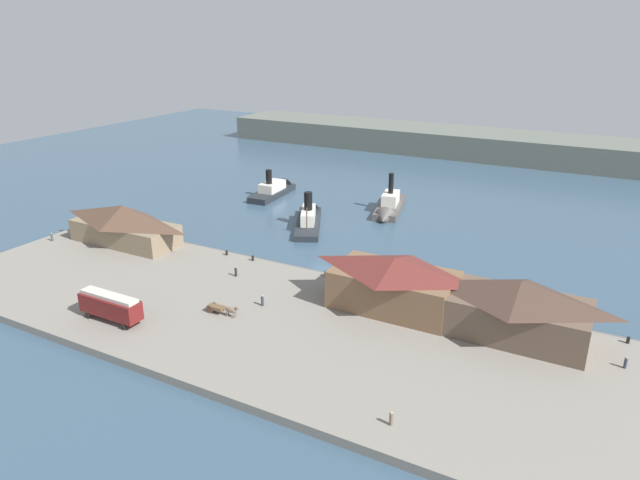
{
  "coord_description": "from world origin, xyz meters",
  "views": [
    {
      "loc": [
        44.17,
        -82.61,
        40.54
      ],
      "look_at": [
        -4.69,
        8.02,
        2.0
      ],
      "focal_mm": 31.87,
      "sensor_mm": 36.0,
      "label": 1
    }
  ],
  "objects_px": {
    "horse_cart": "(222,309)",
    "ferry_approaching_east": "(309,217)",
    "ferry_outer_harbor": "(389,208)",
    "ferry_departing_north": "(276,189)",
    "ferry_shed_customs_shed": "(125,224)",
    "pedestrian_walking_west": "(262,301)",
    "mooring_post_west": "(227,253)",
    "pedestrian_standing_center": "(52,237)",
    "mooring_post_east": "(253,258)",
    "mooring_post_center_east": "(326,274)",
    "ferry_shed_central_terminal": "(518,308)",
    "ferry_shed_east_terminal": "(394,283)",
    "pedestrian_walking_east": "(391,419)",
    "mooring_post_center_west": "(628,340)",
    "street_tram": "(110,305)",
    "pedestrian_by_tram": "(236,272)",
    "pedestrian_near_west_shed": "(626,363)"
  },
  "relations": [
    {
      "from": "horse_cart",
      "to": "ferry_approaching_east",
      "type": "height_order",
      "value": "ferry_approaching_east"
    },
    {
      "from": "ferry_outer_harbor",
      "to": "ferry_departing_north",
      "type": "bearing_deg",
      "value": 177.97
    },
    {
      "from": "ferry_departing_north",
      "to": "ferry_approaching_east",
      "type": "bearing_deg",
      "value": -39.96
    },
    {
      "from": "ferry_shed_customs_shed",
      "to": "pedestrian_walking_west",
      "type": "height_order",
      "value": "ferry_shed_customs_shed"
    },
    {
      "from": "pedestrian_walking_west",
      "to": "mooring_post_west",
      "type": "relative_size",
      "value": 1.95
    },
    {
      "from": "pedestrian_standing_center",
      "to": "mooring_post_east",
      "type": "relative_size",
      "value": 1.89
    },
    {
      "from": "mooring_post_west",
      "to": "mooring_post_center_east",
      "type": "bearing_deg",
      "value": 0.88
    },
    {
      "from": "ferry_shed_customs_shed",
      "to": "ferry_shed_central_terminal",
      "type": "distance_m",
      "value": 73.58
    },
    {
      "from": "ferry_shed_east_terminal",
      "to": "pedestrian_standing_center",
      "type": "bearing_deg",
      "value": -175.65
    },
    {
      "from": "ferry_shed_east_terminal",
      "to": "ferry_shed_central_terminal",
      "type": "height_order",
      "value": "ferry_shed_central_terminal"
    },
    {
      "from": "ferry_approaching_east",
      "to": "ferry_shed_central_terminal",
      "type": "bearing_deg",
      "value": -32.31
    },
    {
      "from": "pedestrian_walking_east",
      "to": "mooring_post_center_west",
      "type": "distance_m",
      "value": 37.39
    },
    {
      "from": "pedestrian_walking_east",
      "to": "ferry_approaching_east",
      "type": "xyz_separation_m",
      "value": [
        -42.16,
        57.21,
        -0.65
      ]
    },
    {
      "from": "pedestrian_walking_west",
      "to": "mooring_post_east",
      "type": "bearing_deg",
      "value": 129.32
    },
    {
      "from": "ferry_shed_customs_shed",
      "to": "ferry_shed_east_terminal",
      "type": "height_order",
      "value": "ferry_shed_east_terminal"
    },
    {
      "from": "ferry_shed_customs_shed",
      "to": "street_tram",
      "type": "xyz_separation_m",
      "value": [
        21.92,
        -23.89,
        -1.44
      ]
    },
    {
      "from": "ferry_shed_customs_shed",
      "to": "street_tram",
      "type": "height_order",
      "value": "ferry_shed_customs_shed"
    },
    {
      "from": "street_tram",
      "to": "pedestrian_walking_west",
      "type": "height_order",
      "value": "street_tram"
    },
    {
      "from": "pedestrian_walking_east",
      "to": "ferry_outer_harbor",
      "type": "xyz_separation_m",
      "value": [
        -29.01,
        71.71,
        -0.58
      ]
    },
    {
      "from": "pedestrian_by_tram",
      "to": "pedestrian_walking_east",
      "type": "bearing_deg",
      "value": -32.19
    },
    {
      "from": "pedestrian_walking_east",
      "to": "pedestrian_standing_center",
      "type": "bearing_deg",
      "value": 165.77
    },
    {
      "from": "street_tram",
      "to": "horse_cart",
      "type": "xyz_separation_m",
      "value": [
        12.85,
        8.97,
        -1.48
      ]
    },
    {
      "from": "ferry_approaching_east",
      "to": "ferry_outer_harbor",
      "type": "distance_m",
      "value": 19.58
    },
    {
      "from": "ferry_shed_east_terminal",
      "to": "pedestrian_walking_east",
      "type": "bearing_deg",
      "value": -68.97
    },
    {
      "from": "horse_cart",
      "to": "ferry_outer_harbor",
      "type": "relative_size",
      "value": 0.27
    },
    {
      "from": "ferry_shed_central_terminal",
      "to": "pedestrian_near_west_shed",
      "type": "distance_m",
      "value": 14.05
    },
    {
      "from": "pedestrian_walking_west",
      "to": "ferry_departing_north",
      "type": "xyz_separation_m",
      "value": [
        -33.52,
        56.3,
        -0.62
      ]
    },
    {
      "from": "ferry_shed_central_terminal",
      "to": "mooring_post_center_east",
      "type": "distance_m",
      "value": 32.55
    },
    {
      "from": "ferry_shed_central_terminal",
      "to": "pedestrian_walking_west",
      "type": "relative_size",
      "value": 10.69
    },
    {
      "from": "ferry_shed_east_terminal",
      "to": "ferry_approaching_east",
      "type": "relative_size",
      "value": 0.84
    },
    {
      "from": "ferry_shed_east_terminal",
      "to": "mooring_post_west",
      "type": "bearing_deg",
      "value": 171.84
    },
    {
      "from": "mooring_post_center_west",
      "to": "ferry_approaching_east",
      "type": "bearing_deg",
      "value": 157.28
    },
    {
      "from": "mooring_post_center_west",
      "to": "pedestrian_near_west_shed",
      "type": "bearing_deg",
      "value": -91.44
    },
    {
      "from": "mooring_post_east",
      "to": "mooring_post_center_west",
      "type": "height_order",
      "value": "same"
    },
    {
      "from": "ferry_outer_harbor",
      "to": "pedestrian_walking_west",
      "type": "bearing_deg",
      "value": -88.22
    },
    {
      "from": "ferry_shed_central_terminal",
      "to": "pedestrian_walking_east",
      "type": "height_order",
      "value": "ferry_shed_central_terminal"
    },
    {
      "from": "ferry_shed_east_terminal",
      "to": "mooring_post_east",
      "type": "bearing_deg",
      "value": 170.02
    },
    {
      "from": "pedestrian_walking_east",
      "to": "pedestrian_by_tram",
      "type": "xyz_separation_m",
      "value": [
        -37.31,
        23.48,
        0.05
      ]
    },
    {
      "from": "pedestrian_by_tram",
      "to": "ferry_outer_harbor",
      "type": "bearing_deg",
      "value": 80.23
    },
    {
      "from": "ferry_departing_north",
      "to": "pedestrian_walking_east",
      "type": "bearing_deg",
      "value": -50.14
    },
    {
      "from": "pedestrian_near_west_shed",
      "to": "pedestrian_by_tram",
      "type": "distance_m",
      "value": 58.74
    },
    {
      "from": "pedestrian_walking_east",
      "to": "mooring_post_center_east",
      "type": "xyz_separation_m",
      "value": [
        -24.0,
        30.71,
        -0.3
      ]
    },
    {
      "from": "pedestrian_by_tram",
      "to": "mooring_post_center_east",
      "type": "bearing_deg",
      "value": 28.49
    },
    {
      "from": "ferry_shed_east_terminal",
      "to": "ferry_outer_harbor",
      "type": "relative_size",
      "value": 0.88
    },
    {
      "from": "horse_cart",
      "to": "ferry_approaching_east",
      "type": "xyz_separation_m",
      "value": [
        -11.27,
        45.77,
        -0.83
      ]
    },
    {
      "from": "horse_cart",
      "to": "mooring_post_west",
      "type": "height_order",
      "value": "horse_cart"
    },
    {
      "from": "ferry_shed_central_terminal",
      "to": "mooring_post_center_east",
      "type": "relative_size",
      "value": 20.87
    },
    {
      "from": "pedestrian_walking_east",
      "to": "mooring_post_center_east",
      "type": "distance_m",
      "value": 38.98
    },
    {
      "from": "ferry_shed_east_terminal",
      "to": "pedestrian_walking_west",
      "type": "relative_size",
      "value": 10.44
    },
    {
      "from": "horse_cart",
      "to": "mooring_post_center_west",
      "type": "height_order",
      "value": "horse_cart"
    }
  ]
}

